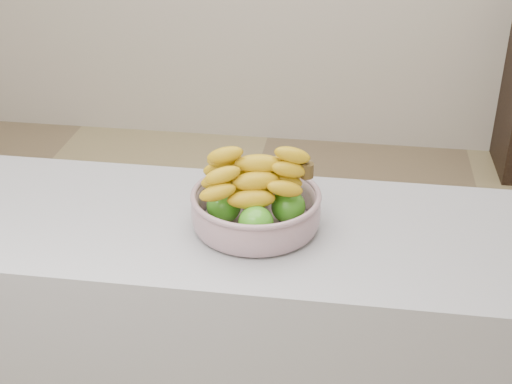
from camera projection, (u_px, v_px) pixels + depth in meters
ground at (200, 346)px, 2.79m from camera, size 4.00×4.00×0.00m
counter at (156, 347)px, 2.12m from camera, size 2.00×0.60×0.90m
fruit_bowl at (256, 204)px, 1.83m from camera, size 0.34×0.34×0.20m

